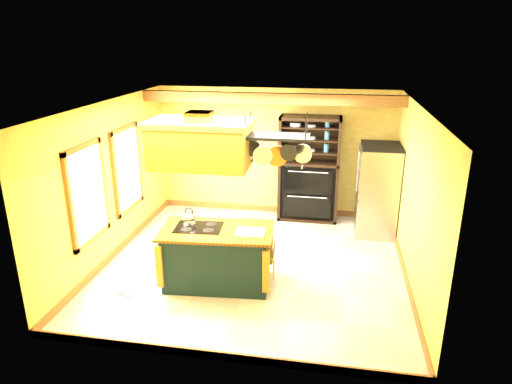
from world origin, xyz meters
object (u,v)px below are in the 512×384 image
(pot_rack, at_px, (277,144))
(hutch, at_px, (309,180))
(refrigerator, at_px, (377,192))
(range_hood, at_px, (200,143))
(kitchen_island, at_px, (217,256))

(pot_rack, height_order, hutch, pot_rack)
(refrigerator, bearing_deg, range_hood, -138.46)
(range_hood, bearing_deg, pot_rack, 0.54)
(kitchen_island, bearing_deg, range_hood, 175.59)
(range_hood, xyz_separation_m, pot_rack, (1.10, 0.01, 0.03))
(hutch, bearing_deg, refrigerator, -21.90)
(refrigerator, distance_m, hutch, 1.46)
(kitchen_island, distance_m, refrigerator, 3.56)
(kitchen_island, xyz_separation_m, range_hood, (-0.20, -0.00, 1.79))
(pot_rack, bearing_deg, refrigerator, 55.80)
(pot_rack, xyz_separation_m, hutch, (0.30, 2.98, -1.43))
(kitchen_island, height_order, pot_rack, pot_rack)
(range_hood, distance_m, refrigerator, 3.95)
(kitchen_island, bearing_deg, refrigerator, 39.07)
(range_hood, height_order, pot_rack, same)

